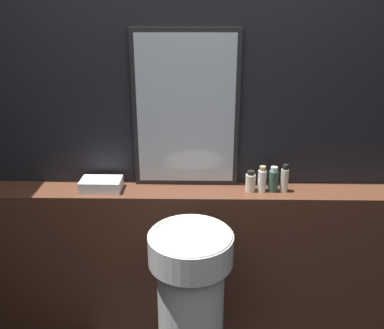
{
  "coord_description": "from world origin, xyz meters",
  "views": [
    {
      "loc": [
        -0.0,
        -0.84,
        1.87
      ],
      "look_at": [
        -0.04,
        1.21,
        1.09
      ],
      "focal_mm": 40.0,
      "sensor_mm": 36.0,
      "label": 1
    }
  ],
  "objects_px": {
    "towel_stack": "(101,184)",
    "lotion_bottle": "(274,180)",
    "body_wash_bottle": "(285,179)",
    "mirror": "(186,111)",
    "shampoo_bottle": "(251,182)",
    "pedestal_sink": "(191,302)",
    "conditioner_bottle": "(262,180)"
  },
  "relations": [
    {
      "from": "pedestal_sink",
      "to": "shampoo_bottle",
      "type": "xyz_separation_m",
      "value": [
        0.32,
        0.42,
        0.47
      ]
    },
    {
      "from": "towel_stack",
      "to": "body_wash_bottle",
      "type": "relative_size",
      "value": 1.43
    },
    {
      "from": "body_wash_bottle",
      "to": "shampoo_bottle",
      "type": "bearing_deg",
      "value": 180.0
    },
    {
      "from": "lotion_bottle",
      "to": "shampoo_bottle",
      "type": "bearing_deg",
      "value": 180.0
    },
    {
      "from": "mirror",
      "to": "conditioner_bottle",
      "type": "relative_size",
      "value": 5.91
    },
    {
      "from": "body_wash_bottle",
      "to": "towel_stack",
      "type": "bearing_deg",
      "value": 180.0
    },
    {
      "from": "pedestal_sink",
      "to": "conditioner_bottle",
      "type": "distance_m",
      "value": 0.75
    },
    {
      "from": "towel_stack",
      "to": "conditioner_bottle",
      "type": "height_order",
      "value": "conditioner_bottle"
    },
    {
      "from": "mirror",
      "to": "conditioner_bottle",
      "type": "height_order",
      "value": "mirror"
    },
    {
      "from": "towel_stack",
      "to": "body_wash_bottle",
      "type": "xyz_separation_m",
      "value": [
        1.01,
        0.0,
        0.04
      ]
    },
    {
      "from": "mirror",
      "to": "conditioner_bottle",
      "type": "xyz_separation_m",
      "value": [
        0.42,
        -0.09,
        -0.36
      ]
    },
    {
      "from": "pedestal_sink",
      "to": "mirror",
      "type": "bearing_deg",
      "value": 93.98
    },
    {
      "from": "pedestal_sink",
      "to": "shampoo_bottle",
      "type": "distance_m",
      "value": 0.71
    },
    {
      "from": "towel_stack",
      "to": "lotion_bottle",
      "type": "relative_size",
      "value": 1.56
    },
    {
      "from": "mirror",
      "to": "body_wash_bottle",
      "type": "height_order",
      "value": "mirror"
    },
    {
      "from": "pedestal_sink",
      "to": "mirror",
      "type": "xyz_separation_m",
      "value": [
        -0.04,
        0.51,
        0.85
      ]
    },
    {
      "from": "conditioner_bottle",
      "to": "body_wash_bottle",
      "type": "xyz_separation_m",
      "value": [
        0.12,
        0.0,
        0.0
      ]
    },
    {
      "from": "pedestal_sink",
      "to": "body_wash_bottle",
      "type": "bearing_deg",
      "value": 39.91
    },
    {
      "from": "mirror",
      "to": "lotion_bottle",
      "type": "bearing_deg",
      "value": -10.79
    },
    {
      "from": "conditioner_bottle",
      "to": "body_wash_bottle",
      "type": "height_order",
      "value": "body_wash_bottle"
    },
    {
      "from": "shampoo_bottle",
      "to": "conditioner_bottle",
      "type": "relative_size",
      "value": 0.81
    },
    {
      "from": "pedestal_sink",
      "to": "lotion_bottle",
      "type": "xyz_separation_m",
      "value": [
        0.45,
        0.42,
        0.49
      ]
    },
    {
      "from": "pedestal_sink",
      "to": "mirror",
      "type": "relative_size",
      "value": 1.01
    },
    {
      "from": "mirror",
      "to": "body_wash_bottle",
      "type": "distance_m",
      "value": 0.66
    },
    {
      "from": "lotion_bottle",
      "to": "body_wash_bottle",
      "type": "xyz_separation_m",
      "value": [
        0.06,
        0.0,
        0.01
      ]
    },
    {
      "from": "pedestal_sink",
      "to": "conditioner_bottle",
      "type": "relative_size",
      "value": 5.94
    },
    {
      "from": "lotion_bottle",
      "to": "body_wash_bottle",
      "type": "distance_m",
      "value": 0.06
    },
    {
      "from": "mirror",
      "to": "body_wash_bottle",
      "type": "relative_size",
      "value": 5.51
    },
    {
      "from": "towel_stack",
      "to": "lotion_bottle",
      "type": "height_order",
      "value": "lotion_bottle"
    },
    {
      "from": "shampoo_bottle",
      "to": "conditioner_bottle",
      "type": "distance_m",
      "value": 0.06
    },
    {
      "from": "pedestal_sink",
      "to": "conditioner_bottle",
      "type": "bearing_deg",
      "value": 47.8
    },
    {
      "from": "towel_stack",
      "to": "conditioner_bottle",
      "type": "bearing_deg",
      "value": 0.0
    }
  ]
}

